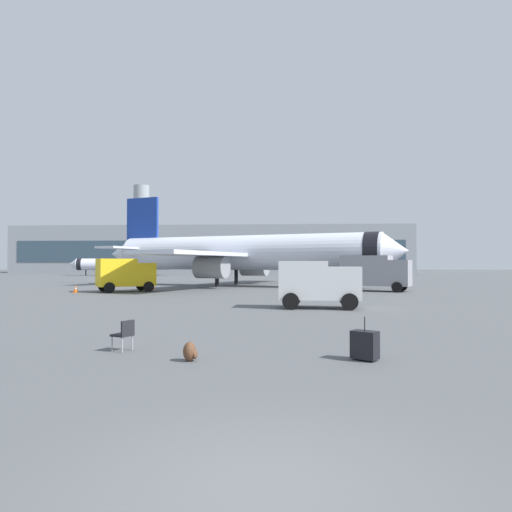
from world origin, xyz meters
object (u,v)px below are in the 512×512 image
safety_cone_far (76,289)px  fuel_truck (375,271)px  safety_cone_near (325,285)px  safety_cone_mid (153,286)px  airplane_taxiing (124,264)px  traveller_backpack (190,352)px  cargo_van (319,282)px  gate_chair (124,333)px  service_truck (125,273)px  airplane_at_gate (241,253)px  rolling_suitcase (365,345)px

safety_cone_far → fuel_truck: bearing=7.9°
safety_cone_near → safety_cone_mid: bearing=-174.2°
safety_cone_mid → safety_cone_far: bearing=-131.0°
airplane_taxiing → fuel_truck: bearing=-52.4°
traveller_backpack → safety_cone_near: bearing=79.3°
fuel_truck → safety_cone_far: 26.25m
cargo_van → gate_chair: size_ratio=5.29×
cargo_van → gate_chair: (-6.42, -12.86, -0.95)m
service_truck → safety_cone_far: size_ratio=8.56×
airplane_at_gate → fuel_truck: (12.83, -8.63, -1.88)m
fuel_truck → traveller_backpack: 32.41m
service_truck → rolling_suitcase: size_ratio=4.74×
service_truck → traveller_backpack: size_ratio=10.87×
gate_chair → safety_cone_mid: bearing=104.6°
gate_chair → rolling_suitcase: bearing=-7.7°
safety_cone_far → rolling_suitcase: 33.14m
cargo_van → gate_chair: cargo_van is taller
airplane_taxiing → safety_cone_far: (16.16, -58.31, -2.05)m
service_truck → safety_cone_mid: (1.20, 4.41, -1.28)m
service_truck → cargo_van: size_ratio=1.15×
safety_cone_far → gate_chair: size_ratio=0.71×
safety_cone_far → service_truck: bearing=19.7°
gate_chair → airplane_taxiing: bearing=109.3°
fuel_truck → gate_chair: fuel_truck is taller
airplane_taxiing → safety_cone_far: airplane_taxiing is taller
safety_cone_near → gate_chair: bearing=-104.5°
airplane_at_gate → service_truck: (-9.28, -10.86, -2.05)m
fuel_truck → gate_chair: (-12.72, -29.35, -1.27)m
safety_cone_near → safety_cone_far: (-21.86, -7.49, -0.10)m
airplane_at_gate → cargo_van: bearing=-75.4°
airplane_taxiing → safety_cone_mid: bearing=-68.0°
safety_cone_near → traveller_backpack: (-6.51, -34.47, -0.16)m
airplane_taxiing → gate_chair: size_ratio=26.63×
traveller_backpack → airplane_taxiing: bearing=110.3°
safety_cone_near → gate_chair: 34.34m
cargo_van → safety_cone_far: 23.53m
airplane_at_gate → safety_cone_far: bearing=-137.0°
service_truck → gate_chair: bearing=-70.9°
service_truck → safety_cone_mid: bearing=74.8°
gate_chair → safety_cone_far: bearing=117.2°
cargo_van → rolling_suitcase: size_ratio=4.13×
airplane_taxiing → rolling_suitcase: (35.90, -84.93, -1.96)m
safety_cone_mid → traveller_backpack: safety_cone_mid is taller
airplane_at_gate → airplane_taxiing: (-29.28, 46.08, -1.30)m
airplane_at_gate → traveller_backpack: size_ratio=72.33×
airplane_taxiing → service_truck: size_ratio=4.39×
rolling_suitcase → traveller_backpack: size_ratio=2.29×
rolling_suitcase → gate_chair: bearing=172.3°
airplane_taxiing → cargo_van: bearing=-63.3°
airplane_at_gate → safety_cone_far: size_ratio=56.92×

